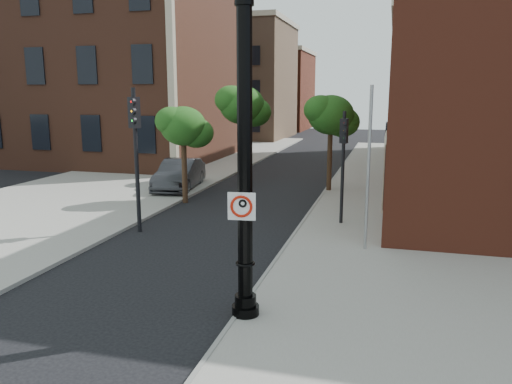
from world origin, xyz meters
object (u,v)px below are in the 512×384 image
(no_parking_sign, at_px, (242,206))
(parked_car, at_px, (179,175))
(lamppost, at_px, (245,172))
(traffic_signal_left, at_px, (135,136))
(traffic_signal_right, at_px, (343,150))

(no_parking_sign, distance_m, parked_car, 15.68)
(lamppost, height_order, parked_car, lamppost)
(parked_car, distance_m, traffic_signal_left, 8.36)
(lamppost, relative_size, no_parking_sign, 12.09)
(parked_car, bearing_deg, no_parking_sign, -69.26)
(no_parking_sign, height_order, traffic_signal_right, traffic_signal_right)
(parked_car, relative_size, traffic_signal_left, 0.93)
(traffic_signal_right, bearing_deg, traffic_signal_left, -149.65)
(lamppost, relative_size, traffic_signal_left, 1.40)
(parked_car, height_order, traffic_signal_left, traffic_signal_left)
(no_parking_sign, xyz_separation_m, traffic_signal_left, (-5.66, 5.95, 0.83))
(lamppost, bearing_deg, parked_car, 119.14)
(traffic_signal_left, distance_m, traffic_signal_right, 7.45)
(lamppost, distance_m, traffic_signal_right, 8.58)
(traffic_signal_right, bearing_deg, parked_car, 159.19)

